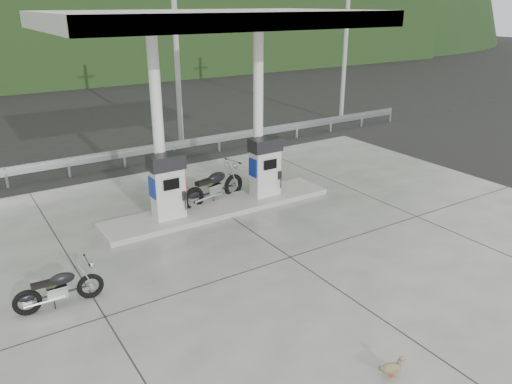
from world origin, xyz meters
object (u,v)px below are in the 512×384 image
gas_pump_right (265,167)px  motorcycle_left (59,289)px  motorcycle_right (214,187)px  duck (391,368)px  gas_pump_left (168,187)px

gas_pump_right → motorcycle_left: 7.25m
gas_pump_right → motorcycle_left: gas_pump_right is taller
motorcycle_right → gas_pump_right: bearing=-34.1°
gas_pump_right → duck: size_ratio=4.13×
motorcycle_right → duck: motorcycle_right is taller
gas_pump_left → gas_pump_right: bearing=0.0°
gas_pump_right → motorcycle_right: gas_pump_right is taller
motorcycle_right → motorcycle_left: bearing=-162.2°
motorcycle_right → duck: 8.33m
gas_pump_left → motorcycle_left: (-3.52, -2.63, -0.66)m
duck → gas_pump_right: bearing=91.4°
gas_pump_left → gas_pump_right: same height
gas_pump_left → motorcycle_left: bearing=-143.3°
motorcycle_right → duck: size_ratio=5.01×
motorcycle_left → gas_pump_left: bearing=39.4°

